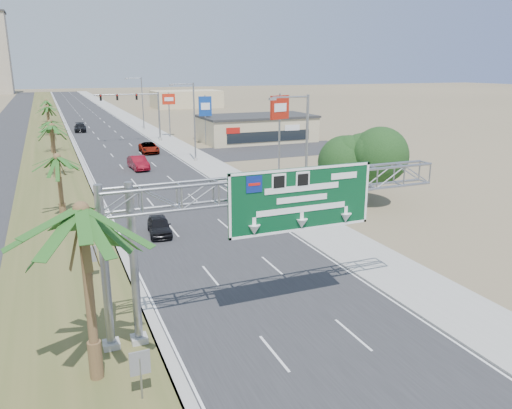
{
  "coord_description": "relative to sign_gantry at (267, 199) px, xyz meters",
  "views": [
    {
      "loc": [
        -10.04,
        -10.19,
        11.91
      ],
      "look_at": [
        0.73,
        15.51,
        4.2
      ],
      "focal_mm": 35.0,
      "sensor_mm": 36.0,
      "label": 1
    }
  ],
  "objects": [
    {
      "name": "road",
      "position": [
        1.06,
        100.07,
        -6.05
      ],
      "size": [
        12.0,
        300.0,
        0.02
      ],
      "primitive_type": "cube",
      "color": "#28282B",
      "rests_on": "ground"
    },
    {
      "name": "sidewalk_right",
      "position": [
        9.56,
        100.07,
        -6.01
      ],
      "size": [
        4.0,
        300.0,
        0.1
      ],
      "primitive_type": "cube",
      "color": "#9E9B93",
      "rests_on": "ground"
    },
    {
      "name": "median_grass",
      "position": [
        -8.94,
        100.07,
        -6.0
      ],
      "size": [
        7.0,
        300.0,
        0.12
      ],
      "primitive_type": "cube",
      "color": "#475023",
      "rests_on": "ground"
    },
    {
      "name": "opposing_road",
      "position": [
        -15.94,
        100.07,
        -6.05
      ],
      "size": [
        8.0,
        300.0,
        0.02
      ],
      "primitive_type": "cube",
      "color": "#28282B",
      "rests_on": "ground"
    },
    {
      "name": "sign_gantry",
      "position": [
        0.0,
        0.0,
        0.0
      ],
      "size": [
        16.75,
        1.24,
        7.5
      ],
      "color": "gray",
      "rests_on": "ground"
    },
    {
      "name": "palm_near",
      "position": [
        -8.14,
        -1.93,
        0.87
      ],
      "size": [
        5.7,
        5.7,
        8.35
      ],
      "color": "brown",
      "rests_on": "ground"
    },
    {
      "name": "palm_row_b",
      "position": [
        -8.44,
        22.07,
        -1.16
      ],
      "size": [
        3.99,
        3.99,
        5.95
      ],
      "color": "brown",
      "rests_on": "ground"
    },
    {
      "name": "palm_row_c",
      "position": [
        -8.44,
        38.07,
        -0.39
      ],
      "size": [
        3.99,
        3.99,
        6.75
      ],
      "color": "brown",
      "rests_on": "ground"
    },
    {
      "name": "palm_row_d",
      "position": [
        -8.44,
        56.07,
        -1.64
      ],
      "size": [
        3.99,
        3.99,
        5.45
      ],
      "color": "brown",
      "rests_on": "ground"
    },
    {
      "name": "palm_row_e",
      "position": [
        -8.44,
        75.07,
        -0.97
      ],
      "size": [
        3.99,
        3.99,
        6.15
      ],
      "color": "brown",
      "rests_on": "ground"
    },
    {
      "name": "palm_row_f",
      "position": [
        -8.44,
        100.07,
        -1.35
      ],
      "size": [
        3.99,
        3.99,
        5.75
      ],
      "color": "brown",
      "rests_on": "ground"
    },
    {
      "name": "streetlight_near",
      "position": [
        8.36,
        12.07,
        -1.36
      ],
      "size": [
        3.27,
        0.44,
        10.0
      ],
      "color": "gray",
      "rests_on": "ground"
    },
    {
      "name": "streetlight_mid",
      "position": [
        8.36,
        42.07,
        -1.36
      ],
      "size": [
        3.27,
        0.44,
        10.0
      ],
      "color": "gray",
      "rests_on": "ground"
    },
    {
      "name": "streetlight_far",
      "position": [
        8.36,
        78.07,
        -1.36
      ],
      "size": [
        3.27,
        0.44,
        10.0
      ],
      "color": "gray",
      "rests_on": "ground"
    },
    {
      "name": "signal_mast",
      "position": [
        6.23,
        62.05,
        -1.21
      ],
      "size": [
        10.28,
        0.71,
        8.0
      ],
      "color": "gray",
      "rests_on": "ground"
    },
    {
      "name": "store_building",
      "position": [
        23.06,
        56.07,
        -4.06
      ],
      "size": [
        18.0,
        10.0,
        4.0
      ],
      "primitive_type": "cube",
      "color": "tan",
      "rests_on": "ground"
    },
    {
      "name": "oak_near",
      "position": [
        16.06,
        16.07,
        -1.53
      ],
      "size": [
        4.5,
        4.5,
        6.8
      ],
      "color": "brown",
      "rests_on": "ground"
    },
    {
      "name": "oak_far",
      "position": [
        19.06,
        20.07,
        -2.24
      ],
      "size": [
        3.5,
        3.5,
        5.6
      ],
      "color": "brown",
      "rests_on": "ground"
    },
    {
      "name": "median_signback_a",
      "position": [
        -6.74,
        -3.93,
        -4.61
      ],
      "size": [
        0.75,
        0.08,
        2.08
      ],
      "color": "gray",
      "rests_on": "ground"
    },
    {
      "name": "median_signback_b",
      "position": [
        -7.44,
        8.07,
        -4.61
      ],
      "size": [
        0.75,
        0.08,
        2.08
      ],
      "color": "gray",
      "rests_on": "ground"
    },
    {
      "name": "building_distant_right",
      "position": [
        31.06,
        130.07,
        -3.56
      ],
      "size": [
        20.0,
        12.0,
        5.0
      ],
      "primitive_type": "cube",
      "color": "tan",
      "rests_on": "ground"
    },
    {
      "name": "car_left_lane",
      "position": [
        -2.08,
        14.69,
        -5.39
      ],
      "size": [
        1.98,
        4.05,
        1.33
      ],
      "primitive_type": "imported",
      "rotation": [
        0.0,
        0.0,
        -0.11
      ],
      "color": "black",
      "rests_on": "ground"
    },
    {
      "name": "car_mid_lane",
      "position": [
        0.76,
        39.67,
        -5.26
      ],
      "size": [
        2.05,
        4.96,
        1.6
      ],
      "primitive_type": "imported",
      "rotation": [
        0.0,
        0.0,
        0.08
      ],
      "color": "maroon",
      "rests_on": "ground"
    },
    {
      "name": "car_right_lane",
      "position": [
        4.24,
        51.05,
        -5.32
      ],
      "size": [
        2.73,
        5.44,
        1.48
      ],
      "primitive_type": "imported",
      "rotation": [
        0.0,
        0.0,
        -0.05
      ],
      "color": "gray",
      "rests_on": "ground"
    },
    {
      "name": "car_far",
      "position": [
        -3.05,
        80.51,
        -5.28
      ],
      "size": [
        2.49,
        5.46,
        1.55
      ],
      "primitive_type": "imported",
      "rotation": [
        0.0,
        0.0,
        -0.06
      ],
      "color": "black",
      "rests_on": "ground"
    },
    {
      "name": "pole_sign_red_near",
      "position": [
        13.31,
        26.78,
        1.28
      ],
      "size": [
        2.37,
        1.06,
        9.3
      ],
      "color": "gray",
      "rests_on": "ground"
    },
    {
      "name": "pole_sign_blue",
      "position": [
        14.06,
        55.26,
        -0.34
      ],
      "size": [
        2.02,
        0.49,
        7.72
      ],
      "color": "gray",
      "rests_on": "ground"
    },
    {
      "name": "pole_sign_red_far",
      "position": [
        10.88,
        66.07,
        -0.04
      ],
      "size": [
        2.21,
        0.43,
        7.67
      ],
      "color": "gray",
      "rests_on": "ground"
    }
  ]
}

